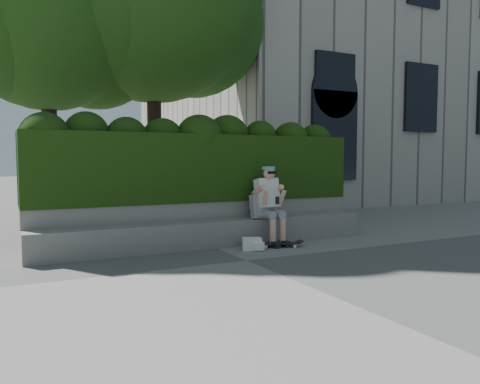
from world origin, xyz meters
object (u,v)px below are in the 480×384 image
skateboard (280,244)px  backpack_plaid (259,207)px  person (269,202)px  backpack_ground (252,244)px

skateboard → backpack_plaid: backpack_plaid is taller
person → backpack_plaid: bearing=152.3°
skateboard → person: bearing=108.8°
skateboard → backpack_ground: 0.55m
skateboard → backpack_plaid: size_ratio=1.71×
person → skateboard: (-0.01, -0.38, -0.69)m
backpack_plaid → person: bearing=-27.3°
person → backpack_ground: bearing=-144.6°
backpack_plaid → backpack_ground: (-0.40, -0.47, -0.56)m
person → skateboard: size_ratio=1.88×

